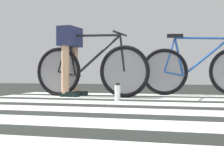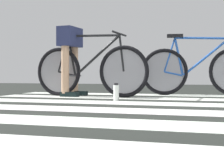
{
  "view_description": "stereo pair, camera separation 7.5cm",
  "coord_description": "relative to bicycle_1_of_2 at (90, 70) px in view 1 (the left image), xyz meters",
  "views": [
    {
      "loc": [
        0.32,
        -3.47,
        0.34
      ],
      "look_at": [
        -0.99,
        1.43,
        0.34
      ],
      "focal_mm": 53.19,
      "sensor_mm": 36.0,
      "label": 1
    },
    {
      "loc": [
        0.4,
        -3.47,
        0.34
      ],
      "look_at": [
        -0.99,
        1.43,
        0.34
      ],
      "focal_mm": 53.19,
      "sensor_mm": 36.0,
      "label": 2
    }
  ],
  "objects": [
    {
      "name": "ground",
      "position": [
        1.19,
        -0.98,
        -0.4
      ],
      "size": [
        18.0,
        14.0,
        0.02
      ],
      "color": "black"
    },
    {
      "name": "crosswalk_markings",
      "position": [
        1.25,
        -1.26,
        -0.38
      ],
      "size": [
        5.42,
        4.21,
        0.0
      ],
      "color": "silver",
      "rests_on": "ground"
    },
    {
      "name": "bicycle_1_of_2",
      "position": [
        0.0,
        0.0,
        0.0
      ],
      "size": [
        1.73,
        0.52,
        0.93
      ],
      "rotation": [
        0.0,
        0.0,
        -0.1
      ],
      "color": "black",
      "rests_on": "ground"
    },
    {
      "name": "bicycle_2_of_2",
      "position": [
        1.48,
        0.74,
        0.0
      ],
      "size": [
        1.73,
        0.53,
        0.93
      ],
      "rotation": [
        0.0,
        0.0,
        0.15
      ],
      "color": "black",
      "rests_on": "ground"
    },
    {
      "name": "cyclist_1_of_2",
      "position": [
        -0.31,
        0.03,
        0.26
      ],
      "size": [
        0.35,
        0.43,
        1.0
      ],
      "rotation": [
        0.0,
        0.0,
        -0.1
      ],
      "color": "tan",
      "rests_on": "ground"
    },
    {
      "name": "water_bottle",
      "position": [
        0.56,
        -0.63,
        -0.28
      ],
      "size": [
        0.07,
        0.07,
        0.21
      ],
      "color": "white",
      "rests_on": "ground"
    }
  ]
}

